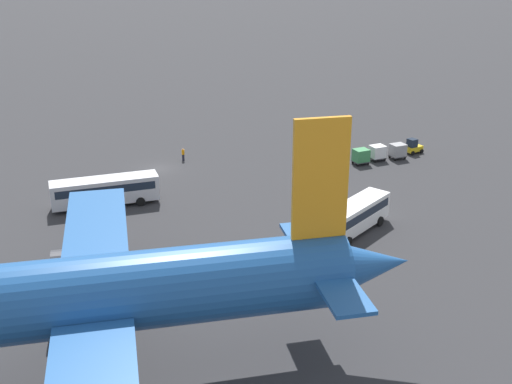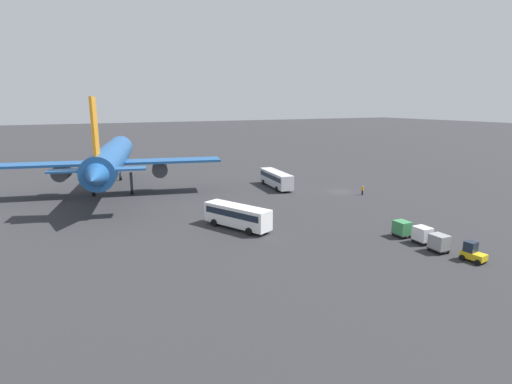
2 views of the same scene
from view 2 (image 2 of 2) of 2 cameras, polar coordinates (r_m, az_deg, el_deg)
ground_plane at (r=78.09m, az=12.00°, el=0.06°), size 600.00×600.00×0.00m
airplane at (r=78.28m, az=-19.96°, el=4.50°), size 46.17×39.53×17.48m
shuttle_bus_near at (r=79.86m, az=2.88°, el=2.01°), size 11.92×4.02×3.21m
shuttle_bus_far at (r=53.78m, az=-2.70°, el=-3.28°), size 10.14×6.50×3.13m
baggage_tug at (r=49.00m, az=28.54°, el=-7.61°), size 2.53×1.87×2.10m
worker_person at (r=75.96m, az=14.97°, el=0.23°), size 0.38×0.38×1.74m
cargo_cart_grey at (r=50.02m, az=24.70°, el=-6.52°), size 2.03×1.72×2.06m
cargo_cart_white at (r=52.19m, az=22.67°, el=-5.56°), size 2.03×1.72×2.06m
cargo_cart_green at (r=53.76m, az=20.12°, el=-4.83°), size 2.03×1.72×2.06m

